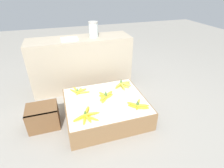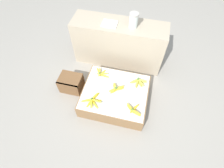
% 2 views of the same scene
% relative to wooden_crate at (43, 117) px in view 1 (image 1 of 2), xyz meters
% --- Properties ---
extents(ground_plane, '(10.00, 10.00, 0.00)m').
position_rel_wooden_crate_xyz_m(ground_plane, '(0.69, -0.05, -0.13)').
color(ground_plane, gray).
extents(display_platform, '(0.90, 0.78, 0.23)m').
position_rel_wooden_crate_xyz_m(display_platform, '(0.69, -0.05, -0.01)').
color(display_platform, olive).
rests_on(display_platform, ground_plane).
extents(back_vendor_table, '(1.40, 0.42, 0.74)m').
position_rel_wooden_crate_xyz_m(back_vendor_table, '(0.56, 0.75, 0.24)').
color(back_vendor_table, tan).
rests_on(back_vendor_table, ground_plane).
extents(wooden_crate, '(0.32, 0.26, 0.25)m').
position_rel_wooden_crate_xyz_m(wooden_crate, '(0.00, 0.00, 0.00)').
color(wooden_crate, brown).
rests_on(wooden_crate, ground_plane).
extents(banana_bunch_front_left, '(0.28, 0.28, 0.09)m').
position_rel_wooden_crate_xyz_m(banana_bunch_front_left, '(0.43, -0.28, 0.13)').
color(banana_bunch_front_left, yellow).
rests_on(banana_bunch_front_left, display_platform).
extents(banana_bunch_front_midright, '(0.22, 0.17, 0.10)m').
position_rel_wooden_crate_xyz_m(banana_bunch_front_midright, '(0.98, -0.29, 0.14)').
color(banana_bunch_front_midright, gold).
rests_on(banana_bunch_front_midright, display_platform).
extents(banana_bunch_middle_midleft, '(0.20, 0.18, 0.11)m').
position_rel_wooden_crate_xyz_m(banana_bunch_middle_midleft, '(0.70, -0.02, 0.14)').
color(banana_bunch_middle_midleft, gold).
rests_on(banana_bunch_middle_midleft, display_platform).
extents(banana_bunch_back_left, '(0.24, 0.18, 0.09)m').
position_rel_wooden_crate_xyz_m(banana_bunch_back_left, '(0.42, 0.19, 0.13)').
color(banana_bunch_back_left, gold).
rests_on(banana_bunch_back_left, display_platform).
extents(banana_bunch_back_midright, '(0.24, 0.18, 0.10)m').
position_rel_wooden_crate_xyz_m(banana_bunch_back_midright, '(0.98, 0.16, 0.13)').
color(banana_bunch_back_midright, gold).
rests_on(banana_bunch_back_midright, display_platform).
extents(glass_jar, '(0.13, 0.13, 0.21)m').
position_rel_wooden_crate_xyz_m(glass_jar, '(0.75, 0.73, 0.71)').
color(glass_jar, silver).
rests_on(glass_jar, back_vendor_table).
extents(foam_tray_white, '(0.21, 0.17, 0.02)m').
position_rel_wooden_crate_xyz_m(foam_tray_white, '(0.43, 0.71, 0.62)').
color(foam_tray_white, white).
rests_on(foam_tray_white, back_vendor_table).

